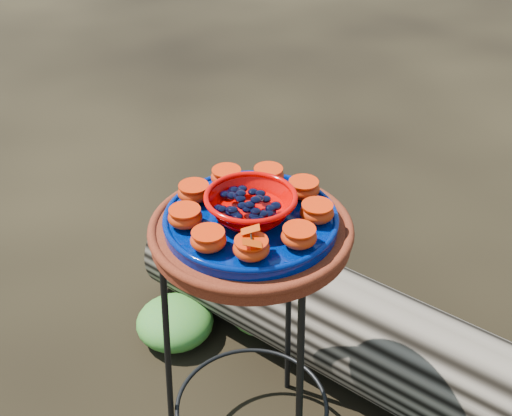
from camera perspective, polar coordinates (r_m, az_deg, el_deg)
The scene contains 18 objects.
plant_stand at distance 1.63m, azimuth -0.40°, elevation -12.70°, with size 0.44×0.44×0.70m, color black, non-canonical shape.
terracotta_saucer at distance 1.38m, azimuth -0.46°, elevation -2.16°, with size 0.43×0.43×0.03m, color #440F09.
cobalt_plate at distance 1.37m, azimuth -0.46°, elevation -1.14°, with size 0.37×0.37×0.02m, color #000234.
red_bowl at distance 1.34m, azimuth -0.47°, elevation 0.19°, with size 0.19×0.19×0.05m, color #CF0200, non-canonical shape.
glass_gems at distance 1.32m, azimuth -0.48°, elevation 1.56°, with size 0.14×0.14×0.02m, color black, non-canonical shape.
orange_half_0 at distance 1.23m, azimuth -0.42°, elevation -3.61°, with size 0.07×0.07×0.04m, color #AC180E.
orange_half_1 at distance 1.27m, azimuth 3.84°, elevation -2.55°, with size 0.07×0.07×0.04m, color #AC180E.
orange_half_2 at distance 1.34m, azimuth 5.44°, elevation -0.39°, with size 0.07×0.07×0.04m, color #AC180E.
orange_half_3 at distance 1.42m, azimuth 4.24°, elevation 1.71°, with size 0.07×0.07×0.04m, color #AC180E.
orange_half_4 at distance 1.46m, azimuth 1.10°, elevation 2.89°, with size 0.07×0.07×0.04m, color #AC180E.
orange_half_5 at distance 1.46m, azimuth -2.63°, elevation 2.76°, with size 0.07×0.07×0.04m, color #AC180E.
orange_half_6 at distance 1.41m, azimuth -5.53°, elevation 1.38°, with size 0.07×0.07×0.04m, color #AC180E.
orange_half_7 at distance 1.33m, azimuth -6.31°, elevation -0.81°, with size 0.07×0.07×0.04m, color #AC180E.
orange_half_8 at distance 1.26m, azimuth -4.26°, elevation -2.86°, with size 0.07×0.07×0.04m, color #AC180E.
butterfly at distance 1.22m, azimuth -0.43°, elevation -2.61°, with size 0.08×0.05×0.01m, color #C43202, non-canonical shape.
driftwood_log at distance 1.93m, azimuth 12.16°, elevation -12.25°, with size 1.72×0.45×0.32m, color black, non-canonical shape.
foliage_left at distance 2.14m, azimuth -7.22°, elevation -9.92°, with size 0.25×0.25×0.13m, color #2D702A.
foliage_back at distance 2.17m, azimuth 0.99°, elevation -8.51°, with size 0.28×0.28×0.14m, color #2D702A.
Camera 1 is at (0.55, -0.98, 1.53)m, focal length 45.00 mm.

